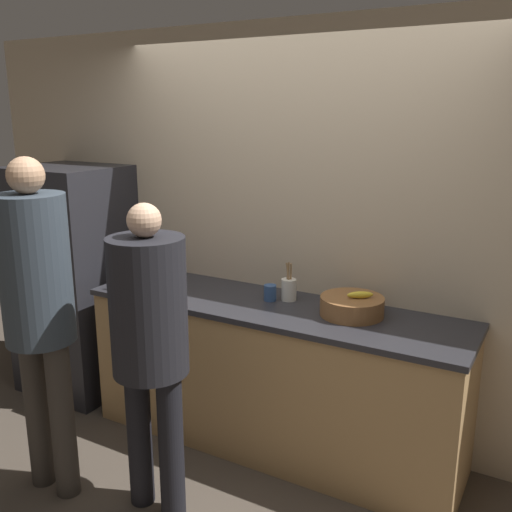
% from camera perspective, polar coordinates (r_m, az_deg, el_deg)
% --- Properties ---
extents(ground_plane, '(14.00, 14.00, 0.00)m').
position_cam_1_polar(ground_plane, '(3.59, -1.27, -20.79)').
color(ground_plane, '#4C4238').
extents(wall_back, '(5.20, 0.06, 2.60)m').
position_cam_1_polar(wall_back, '(3.64, 4.29, 2.14)').
color(wall_back, '#C6B293').
rests_on(wall_back, ground_plane).
extents(counter, '(2.36, 0.68, 0.93)m').
position_cam_1_polar(counter, '(3.64, 1.79, -11.75)').
color(counter, tan).
rests_on(counter, ground_plane).
extents(refrigerator, '(0.75, 0.69, 1.69)m').
position_cam_1_polar(refrigerator, '(4.45, -17.68, -2.31)').
color(refrigerator, '#232328').
rests_on(refrigerator, ground_plane).
extents(person_left, '(0.36, 0.36, 1.85)m').
position_cam_1_polar(person_left, '(3.17, -20.96, -4.06)').
color(person_left, '#38332D').
rests_on(person_left, ground_plane).
extents(person_center, '(0.38, 0.38, 1.65)m').
position_cam_1_polar(person_center, '(2.89, -10.58, -7.52)').
color(person_center, black).
rests_on(person_center, ground_plane).
extents(fruit_bowl, '(0.36, 0.36, 0.15)m').
position_cam_1_polar(fruit_bowl, '(3.30, 9.58, -4.94)').
color(fruit_bowl, brown).
rests_on(fruit_bowl, counter).
extents(utensil_crock, '(0.09, 0.09, 0.24)m').
position_cam_1_polar(utensil_crock, '(3.51, 3.31, -3.30)').
color(utensil_crock, silver).
rests_on(utensil_crock, counter).
extents(bottle_dark, '(0.08, 0.08, 0.24)m').
position_cam_1_polar(bottle_dark, '(3.88, -10.38, -1.45)').
color(bottle_dark, '#333338').
rests_on(bottle_dark, counter).
extents(bottle_amber, '(0.06, 0.06, 0.20)m').
position_cam_1_polar(bottle_amber, '(3.79, -13.04, -2.22)').
color(bottle_amber, brown).
rests_on(bottle_amber, counter).
extents(bottle_red, '(0.08, 0.08, 0.26)m').
position_cam_1_polar(bottle_red, '(3.67, -11.04, -2.24)').
color(bottle_red, red).
rests_on(bottle_red, counter).
extents(cup_blue, '(0.08, 0.08, 0.10)m').
position_cam_1_polar(cup_blue, '(3.50, 1.42, -3.70)').
color(cup_blue, '#335184').
rests_on(cup_blue, counter).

